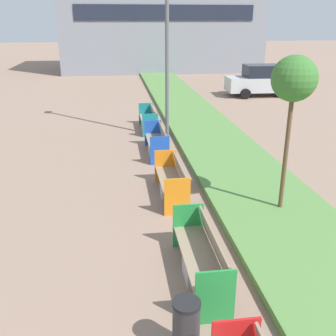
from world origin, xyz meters
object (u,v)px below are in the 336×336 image
(bench_green_frame, at_px, (202,261))
(sapling_tree_near, at_px, (294,81))
(bench_blue_frame, at_px, (157,144))
(bench_teal_frame, at_px, (149,121))
(street_lamp_post, at_px, (167,8))
(bench_orange_frame, at_px, (172,183))
(parked_car_distant, at_px, (262,81))
(litter_bin, at_px, (186,327))

(bench_green_frame, relative_size, sapling_tree_near, 0.61)
(bench_blue_frame, distance_m, sapling_tree_near, 6.09)
(bench_teal_frame, xyz_separation_m, street_lamp_post, (0.61, -1.23, 4.41))
(bench_orange_frame, bearing_deg, sapling_tree_near, -28.54)
(bench_orange_frame, height_order, street_lamp_post, street_lamp_post)
(bench_orange_frame, xyz_separation_m, parked_car_distant, (7.53, 13.86, 0.54))
(sapling_tree_near, bearing_deg, bench_blue_frame, 116.49)
(street_lamp_post, bearing_deg, sapling_tree_near, -75.24)
(bench_blue_frame, relative_size, sapling_tree_near, 0.59)
(litter_bin, relative_size, parked_car_distant, 0.20)
(bench_teal_frame, bearing_deg, bench_blue_frame, -90.00)
(bench_blue_frame, relative_size, bench_teal_frame, 1.01)
(parked_car_distant, bearing_deg, litter_bin, -110.68)
(bench_orange_frame, relative_size, sapling_tree_near, 0.59)
(bench_orange_frame, relative_size, litter_bin, 2.54)
(street_lamp_post, distance_m, sapling_tree_near, 7.27)
(street_lamp_post, relative_size, sapling_tree_near, 2.37)
(bench_green_frame, distance_m, parked_car_distant, 18.98)
(sapling_tree_near, bearing_deg, bench_teal_frame, 106.65)
(bench_orange_frame, height_order, bench_blue_frame, same)
(bench_blue_frame, height_order, parked_car_distant, parked_car_distant)
(sapling_tree_near, relative_size, parked_car_distant, 0.87)
(bench_blue_frame, height_order, sapling_tree_near, sapling_tree_near)
(bench_teal_frame, bearing_deg, litter_bin, -92.74)
(street_lamp_post, xyz_separation_m, sapling_tree_near, (1.81, -6.85, -1.63))
(bench_orange_frame, bearing_deg, bench_blue_frame, 90.00)
(bench_blue_frame, xyz_separation_m, sapling_tree_near, (2.42, -4.85, 2.78))
(bench_orange_frame, bearing_deg, bench_green_frame, -89.98)
(bench_teal_frame, relative_size, sapling_tree_near, 0.58)
(bench_orange_frame, bearing_deg, street_lamp_post, 83.70)
(litter_bin, xyz_separation_m, street_lamp_post, (1.18, 10.70, 4.35))
(bench_green_frame, bearing_deg, litter_bin, -109.51)
(bench_orange_frame, distance_m, bench_blue_frame, 3.53)
(sapling_tree_near, bearing_deg, bench_orange_frame, 151.46)
(litter_bin, xyz_separation_m, sapling_tree_near, (2.99, 3.85, 2.72))
(bench_green_frame, bearing_deg, bench_blue_frame, 90.01)
(bench_orange_frame, height_order, parked_car_distant, parked_car_distant)
(litter_bin, height_order, parked_car_distant, parked_car_distant)
(bench_green_frame, relative_size, bench_teal_frame, 1.05)
(bench_green_frame, relative_size, parked_car_distant, 0.53)
(bench_green_frame, xyz_separation_m, sapling_tree_near, (2.42, 2.24, 2.78))
(bench_teal_frame, height_order, sapling_tree_near, sapling_tree_near)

